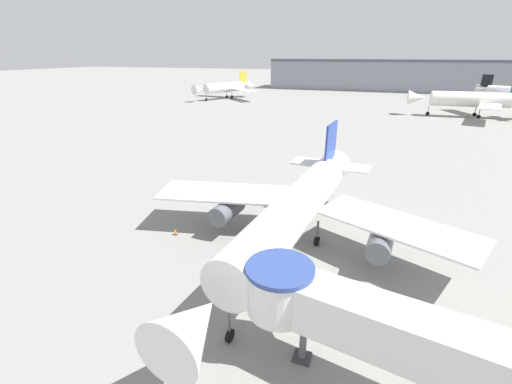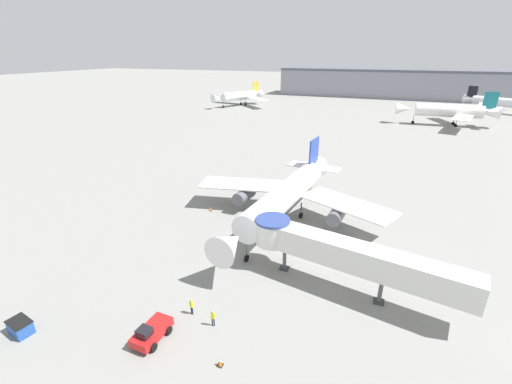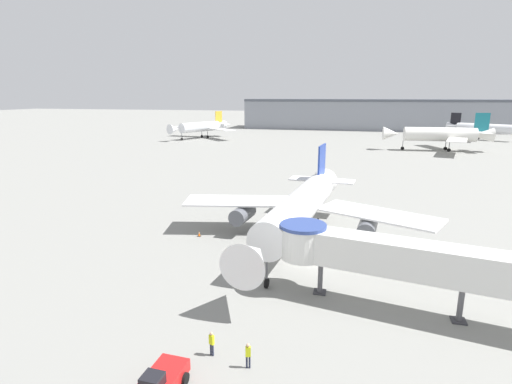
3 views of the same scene
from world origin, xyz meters
The scene contains 13 objects.
ground_plane centered at (0.00, 0.00, 0.00)m, with size 800.00×800.00×0.00m, color gray.
main_airplane centered at (-1.45, 5.27, 4.36)m, with size 31.95×33.55×10.33m.
jet_bridge centered at (8.44, -7.88, 4.51)m, with size 23.33×7.26×6.20m.
pushback_tug_red centered at (-5.85, -21.57, 0.83)m, with size 2.38×3.98×1.89m.
service_container_blue centered at (-17.59, -25.37, 0.68)m, with size 2.51×1.94×1.35m.
traffic_cone_port_wing centered at (-13.94, 4.35, 0.33)m, with size 0.41×0.41×0.69m.
traffic_cone_apron_front centered at (1.18, -21.81, 0.39)m, with size 0.49×0.49×0.80m.
ground_crew_marshaller centered at (-1.47, -18.03, 1.03)m, with size 0.38×0.28×1.78m.
ground_crew_wing_walker centered at (-4.19, -17.39, 1.02)m, with size 0.39×0.30×1.77m.
background_jet_black_tail centered at (52.34, 134.86, 4.47)m, with size 28.16×26.03×10.16m.
background_jet_gold_tail centered at (-56.99, 112.98, 4.64)m, with size 31.19×28.34×10.58m.
background_jet_teal_tail centered at (30.09, 96.34, 5.19)m, with size 32.70×31.90×11.90m.
terminal_building centered at (18.86, 175.00, 7.59)m, with size 143.70×24.15×15.15m.
Camera 2 is at (11.62, -40.05, 24.22)m, focal length 24.00 mm.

